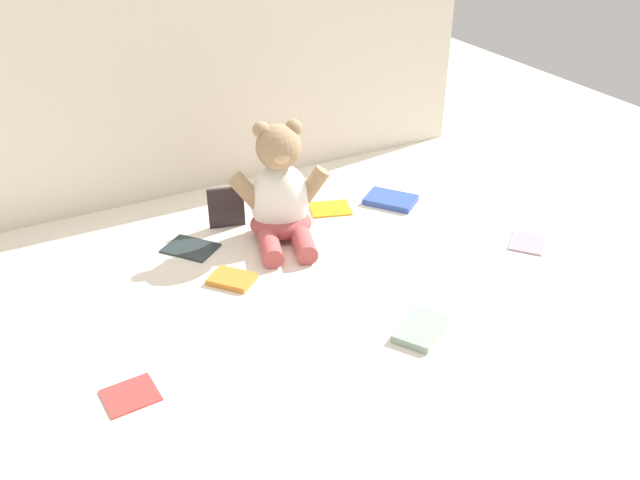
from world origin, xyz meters
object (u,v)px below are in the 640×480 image
object	(u,v)px
book_case_2	(130,395)
book_case_3	(232,279)
book_case_1	(190,247)
book_case_7	(330,208)
book_case_4	(226,207)
book_case_5	(391,200)
book_case_6	(421,329)
teddy_bear	(280,196)
book_case_0	(527,242)

from	to	relation	value
book_case_2	book_case_3	size ratio (longest dim) A/B	0.97
book_case_1	book_case_7	size ratio (longest dim) A/B	1.15
book_case_1	book_case_4	world-z (taller)	book_case_4
book_case_1	book_case_2	xyz separation A→B (m)	(-0.26, -0.45, -0.00)
book_case_2	book_case_4	world-z (taller)	book_case_4
book_case_5	book_case_6	bearing A→B (deg)	25.69
teddy_bear	book_case_5	size ratio (longest dim) A/B	2.27
book_case_1	book_case_4	xyz separation A→B (m)	(0.12, 0.07, 0.05)
book_case_1	book_case_0	bearing A→B (deg)	115.38
book_case_0	book_case_1	xyz separation A→B (m)	(-0.75, 0.37, 0.00)
book_case_0	book_case_2	bearing A→B (deg)	54.57
book_case_1	book_case_2	bearing A→B (deg)	20.65
book_case_0	book_case_1	distance (m)	0.84
book_case_2	book_case_3	distance (m)	0.40
teddy_bear	book_case_6	bearing A→B (deg)	-63.47
teddy_bear	book_case_3	size ratio (longest dim) A/B	3.11
book_case_0	book_case_4	distance (m)	0.77
book_case_1	book_case_2	distance (m)	0.52
teddy_bear	book_case_2	bearing A→B (deg)	-124.31
book_case_5	book_case_0	bearing A→B (deg)	80.18
teddy_bear	book_case_1	xyz separation A→B (m)	(-0.23, 0.05, -0.11)
book_case_1	book_case_7	world-z (taller)	book_case_1
book_case_0	book_case_7	bearing A→B (deg)	2.14
book_case_4	book_case_0	bearing A→B (deg)	-20.95
book_case_5	book_case_3	bearing A→B (deg)	-20.70
teddy_bear	book_case_0	bearing A→B (deg)	-14.62
book_case_1	book_case_4	bearing A→B (deg)	169.36
book_case_7	book_case_3	bearing A→B (deg)	-43.17
book_case_4	book_case_5	world-z (taller)	book_case_4
book_case_7	book_case_4	bearing A→B (deg)	-81.12
book_case_0	book_case_3	bearing A→B (deg)	35.80
book_case_1	book_case_7	distance (m)	0.41
book_case_3	book_case_6	bearing A→B (deg)	-92.83
book_case_2	book_case_6	size ratio (longest dim) A/B	0.78
book_case_4	book_case_7	xyz separation A→B (m)	(0.28, -0.04, -0.05)
book_case_3	book_case_6	world-z (taller)	book_case_6
book_case_1	book_case_3	xyz separation A→B (m)	(0.04, -0.18, 0.00)
teddy_bear	book_case_6	world-z (taller)	teddy_bear
book_case_7	book_case_6	bearing A→B (deg)	8.23
book_case_0	book_case_6	size ratio (longest dim) A/B	0.82
teddy_bear	book_case_1	distance (m)	0.26
book_case_4	book_case_7	distance (m)	0.29
teddy_bear	book_case_5	bearing A→B (deg)	20.93
book_case_4	book_case_5	xyz separation A→B (m)	(0.45, -0.09, -0.05)
book_case_0	book_case_4	xyz separation A→B (m)	(-0.63, 0.43, 0.05)
book_case_6	book_case_7	world-z (taller)	book_case_6
book_case_1	book_case_7	xyz separation A→B (m)	(0.40, 0.02, -0.00)
book_case_1	book_case_3	bearing A→B (deg)	62.86
book_case_1	book_case_3	distance (m)	0.19
book_case_6	book_case_3	bearing A→B (deg)	-174.99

